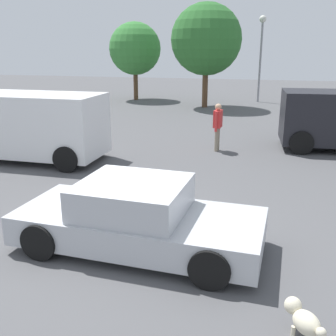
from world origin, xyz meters
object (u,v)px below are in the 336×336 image
object	(u,v)px
sedan_foreground	(137,218)
van_white	(21,124)
light_post_near	(261,43)
dog	(303,319)
pedestrian	(218,123)

from	to	relation	value
sedan_foreground	van_white	distance (m)	7.24
light_post_near	dog	bearing A→B (deg)	-86.08
dog	van_white	distance (m)	10.42
sedan_foreground	pedestrian	distance (m)	7.33
van_white	sedan_foreground	bearing A→B (deg)	-41.04
sedan_foreground	van_white	world-z (taller)	van_white
van_white	dog	bearing A→B (deg)	-38.39
dog	pedestrian	size ratio (longest dim) A/B	0.35
sedan_foreground	light_post_near	world-z (taller)	light_post_near
van_white	pedestrian	distance (m)	6.41
pedestrian	light_post_near	distance (m)	13.97
dog	pedestrian	distance (m)	9.32
light_post_near	pedestrian	bearing A→B (deg)	-93.24
sedan_foreground	van_white	bearing A→B (deg)	141.83
sedan_foreground	dog	xyz separation A→B (m)	(2.71, -1.69, -0.30)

